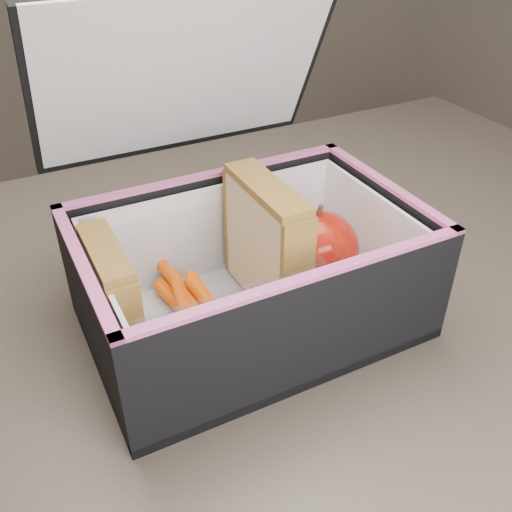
{
  "coord_description": "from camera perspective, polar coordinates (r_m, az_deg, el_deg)",
  "views": [
    {
      "loc": [
        -0.16,
        -0.36,
        1.1
      ],
      "look_at": [
        0.03,
        0.0,
        0.81
      ],
      "focal_mm": 40.0,
      "sensor_mm": 36.0,
      "label": 1
    }
  ],
  "objects": [
    {
      "name": "kitchen_table",
      "position": [
        0.59,
        -2.09,
        -13.36
      ],
      "size": [
        1.2,
        0.8,
        0.75
      ],
      "color": "brown",
      "rests_on": "ground"
    },
    {
      "name": "lunch_bag",
      "position": [
        0.5,
        -0.75,
        -0.87
      ],
      "size": [
        0.28,
        0.27,
        0.27
      ],
      "color": "black",
      "rests_on": "kitchen_table"
    },
    {
      "name": "plastic_tub",
      "position": [
        0.49,
        -6.16,
        -3.1
      ],
      "size": [
        0.18,
        0.13,
        0.07
      ],
      "primitive_type": null,
      "color": "white",
      "rests_on": "lunch_bag"
    },
    {
      "name": "sandwich_left",
      "position": [
        0.47,
        -14.1,
        -4.04
      ],
      "size": [
        0.02,
        0.09,
        0.1
      ],
      "color": "beige",
      "rests_on": "plastic_tub"
    },
    {
      "name": "sandwich_right",
      "position": [
        0.5,
        1.01,
        1.23
      ],
      "size": [
        0.03,
        0.11,
        0.12
      ],
      "color": "beige",
      "rests_on": "plastic_tub"
    },
    {
      "name": "carrot_sticks",
      "position": [
        0.5,
        -6.37,
        -5.16
      ],
      "size": [
        0.04,
        0.15,
        0.03
      ],
      "color": "#F14F00",
      "rests_on": "plastic_tub"
    },
    {
      "name": "paper_napkin",
      "position": [
        0.56,
        6.0,
        -2.39
      ],
      "size": [
        0.1,
        0.1,
        0.01
      ],
      "primitive_type": "cube",
      "rotation": [
        0.0,
        0.0,
        0.17
      ],
      "color": "white",
      "rests_on": "lunch_bag"
    },
    {
      "name": "red_apple",
      "position": [
        0.53,
        6.14,
        0.78
      ],
      "size": [
        0.08,
        0.08,
        0.08
      ],
      "rotation": [
        0.0,
        0.0,
        0.06
      ],
      "color": "#940002",
      "rests_on": "paper_napkin"
    }
  ]
}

